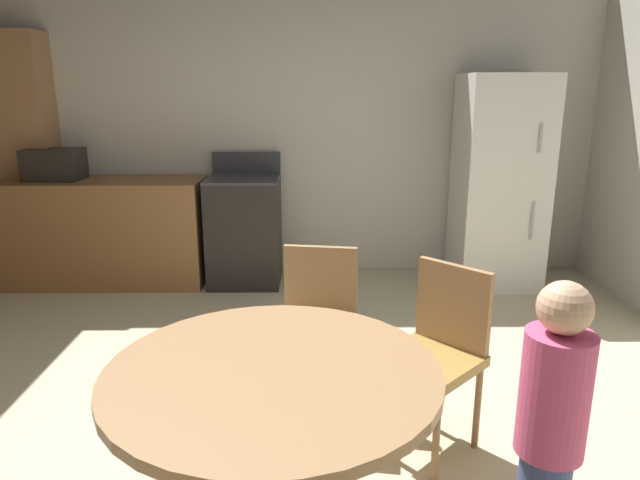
{
  "coord_description": "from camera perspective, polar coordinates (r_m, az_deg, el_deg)",
  "views": [
    {
      "loc": [
        0.19,
        -2.27,
        1.66
      ],
      "look_at": [
        0.21,
        0.9,
        0.8
      ],
      "focal_mm": 31.98,
      "sensor_mm": 36.0,
      "label": 1
    }
  ],
  "objects": [
    {
      "name": "dining_table",
      "position": [
        2.02,
        -4.66,
        -16.78
      ],
      "size": [
        1.12,
        1.12,
        0.76
      ],
      "color": "#9E754C",
      "rests_on": "ground"
    },
    {
      "name": "refrigerator",
      "position": [
        5.01,
        17.46,
        5.5
      ],
      "size": [
        0.68,
        0.68,
        1.76
      ],
      "color": "white",
      "rests_on": "ground"
    },
    {
      "name": "person_child",
      "position": [
        2.1,
        22.03,
        -17.19
      ],
      "size": [
        0.24,
        0.24,
        1.09
      ],
      "rotation": [
        0.0,
        0.0,
        9.33
      ],
      "color": "#3D4C84",
      "rests_on": "ground"
    },
    {
      "name": "chair_northeast",
      "position": [
        2.73,
        11.65,
        -10.38
      ],
      "size": [
        0.57,
        0.57,
        0.87
      ],
      "rotation": [
        0.0,
        0.0,
        3.92
      ],
      "color": "#9E754C",
      "rests_on": "ground"
    },
    {
      "name": "microwave",
      "position": [
        5.28,
        -25.04,
        6.87
      ],
      "size": [
        0.44,
        0.32,
        0.26
      ],
      "primitive_type": "cube",
      "color": "black",
      "rests_on": "kitchen_counter"
    },
    {
      "name": "ground_plane",
      "position": [
        2.82,
        -4.53,
        -21.06
      ],
      "size": [
        14.0,
        14.0,
        0.0
      ],
      "primitive_type": "plane",
      "color": "beige"
    },
    {
      "name": "kitchen_counter",
      "position": [
        5.24,
        -20.82,
        0.79
      ],
      "size": [
        1.73,
        0.6,
        0.9
      ],
      "primitive_type": "cube",
      "color": "olive",
      "rests_on": "ground"
    },
    {
      "name": "chair_north",
      "position": [
        2.93,
        -0.27,
        -8.22
      ],
      "size": [
        0.46,
        0.46,
        0.87
      ],
      "rotation": [
        0.0,
        0.0,
        4.56
      ],
      "color": "#9E754C",
      "rests_on": "ground"
    },
    {
      "name": "oven_range",
      "position": [
        4.95,
        -7.53,
        1.06
      ],
      "size": [
        0.6,
        0.6,
        1.1
      ],
      "color": "black",
      "rests_on": "ground"
    },
    {
      "name": "wall_back",
      "position": [
        5.17,
        -2.58,
        11.69
      ],
      "size": [
        5.6,
        0.12,
        2.7
      ],
      "primitive_type": "cube",
      "color": "beige",
      "rests_on": "ground"
    },
    {
      "name": "pantry_column",
      "position": [
        5.56,
        -27.05,
        7.2
      ],
      "size": [
        0.44,
        0.36,
        2.1
      ],
      "primitive_type": "cube",
      "color": "#9E754C",
      "rests_on": "ground"
    }
  ]
}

